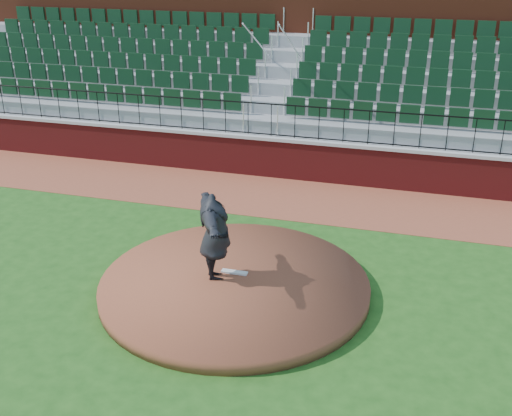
% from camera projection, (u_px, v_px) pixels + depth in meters
% --- Properties ---
extents(ground, '(90.00, 90.00, 0.00)m').
position_uv_depth(ground, '(236.00, 291.00, 12.99)').
color(ground, '#1E4E16').
rests_on(ground, ground).
extents(warning_track, '(34.00, 3.20, 0.01)m').
position_uv_depth(warning_track, '(293.00, 198.00, 17.75)').
color(warning_track, brown).
rests_on(warning_track, ground).
extents(field_wall, '(34.00, 0.35, 1.20)m').
position_uv_depth(field_wall, '(306.00, 161.00, 18.93)').
color(field_wall, maroon).
rests_on(field_wall, ground).
extents(wall_cap, '(34.00, 0.45, 0.10)m').
position_uv_depth(wall_cap, '(306.00, 141.00, 18.67)').
color(wall_cap, '#B7B7B7').
rests_on(wall_cap, field_wall).
extents(wall_railing, '(34.00, 0.05, 1.00)m').
position_uv_depth(wall_railing, '(307.00, 123.00, 18.45)').
color(wall_railing, black).
rests_on(wall_railing, wall_cap).
extents(seating_stands, '(34.00, 5.10, 4.60)m').
position_uv_depth(seating_stands, '(324.00, 88.00, 20.66)').
color(seating_stands, gray).
rests_on(seating_stands, ground).
extents(concourse_wall, '(34.00, 0.50, 5.50)m').
position_uv_depth(concourse_wall, '(338.00, 60.00, 22.95)').
color(concourse_wall, maroon).
rests_on(concourse_wall, ground).
extents(pitchers_mound, '(5.66, 5.66, 0.25)m').
position_uv_depth(pitchers_mound, '(235.00, 285.00, 12.99)').
color(pitchers_mound, brown).
rests_on(pitchers_mound, ground).
extents(pitching_rubber, '(0.57, 0.15, 0.04)m').
position_uv_depth(pitching_rubber, '(234.00, 272.00, 13.20)').
color(pitching_rubber, silver).
rests_on(pitching_rubber, pitchers_mound).
extents(pitcher, '(1.59, 2.40, 1.92)m').
position_uv_depth(pitcher, '(215.00, 237.00, 12.67)').
color(pitcher, black).
rests_on(pitcher, pitchers_mound).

